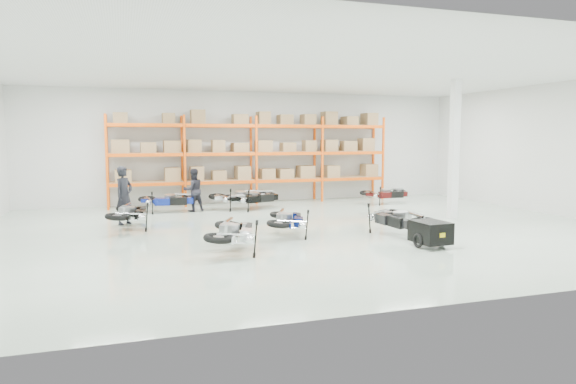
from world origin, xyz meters
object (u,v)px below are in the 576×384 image
object	(u,v)px
moto_back_b	(240,193)
moto_back_d	(386,191)
moto_blue_centre	(288,216)
moto_back_a	(168,197)
person_back	(193,190)
moto_silver_left	(234,227)
moto_black_far_left	(130,209)
moto_back_c	(253,194)
trailer	(430,232)
person_left	(124,195)
moto_touring_right	(397,214)

from	to	relation	value
moto_back_b	moto_back_d	xyz separation A→B (m)	(5.88, -0.27, -0.06)
moto_blue_centre	moto_back_a	world-z (taller)	moto_back_a
moto_back_a	person_back	bearing A→B (deg)	-85.27
moto_silver_left	moto_back_d	size ratio (longest dim) A/B	1.12
moto_blue_centre	person_back	size ratio (longest dim) A/B	1.19
moto_black_far_left	moto_back_c	distance (m)	5.21
moto_silver_left	moto_back_b	bearing A→B (deg)	-85.33
moto_black_far_left	trailer	xyz separation A→B (m)	(6.82, -4.86, -0.22)
trailer	person_left	size ratio (longest dim) A/B	0.84
moto_touring_right	moto_black_far_left	bearing A→B (deg)	151.56
moto_silver_left	moto_back_c	xyz separation A→B (m)	(2.16, 6.79, -0.02)
moto_black_far_left	person_left	size ratio (longest dim) A/B	1.07
moto_touring_right	trailer	bearing A→B (deg)	-92.92
moto_blue_centre	moto_back_b	distance (m)	5.55
moto_black_far_left	moto_back_c	xyz separation A→B (m)	(4.37, 2.83, -0.01)
moto_back_a	moto_back_b	size ratio (longest dim) A/B	0.95
person_left	trailer	bearing A→B (deg)	-86.74
trailer	person_left	bearing A→B (deg)	137.00
moto_back_d	person_back	bearing A→B (deg)	90.96
moto_back_c	person_left	distance (m)	4.93
moto_back_d	person_left	world-z (taller)	person_left
moto_silver_left	moto_back_a	size ratio (longest dim) A/B	1.06
moto_back_a	person_left	distance (m)	2.67
moto_blue_centre	moto_back_d	xyz separation A→B (m)	(5.82, 5.27, -0.03)
moto_silver_left	person_left	world-z (taller)	person_left
moto_back_c	person_back	bearing A→B (deg)	67.42
moto_silver_left	moto_touring_right	size ratio (longest dim) A/B	1.00
moto_back_b	moto_silver_left	bearing A→B (deg)	160.83
trailer	moto_back_c	xyz separation A→B (m)	(-2.45, 7.69, 0.21)
trailer	moto_back_d	distance (m)	8.22
person_back	moto_back_b	bearing A→B (deg)	168.67
moto_silver_left	moto_black_far_left	size ratio (longest dim) A/B	1.02
moto_blue_centre	moto_touring_right	world-z (taller)	moto_touring_right
moto_blue_centre	moto_silver_left	bearing A→B (deg)	58.79
moto_silver_left	person_back	distance (m)	7.00
moto_back_b	moto_back_d	bearing A→B (deg)	-98.13
moto_touring_right	moto_back_d	xyz separation A→B (m)	(2.98, 6.06, -0.06)
moto_back_b	person_left	distance (m)	4.63
moto_silver_left	moto_back_b	size ratio (longest dim) A/B	1.01
moto_touring_right	moto_back_a	size ratio (longest dim) A/B	1.06
moto_touring_right	person_left	size ratio (longest dim) A/B	1.09
moto_black_far_left	moto_back_d	xyz separation A→B (m)	(9.80, 2.80, -0.05)
moto_silver_left	moto_back_a	world-z (taller)	moto_silver_left
moto_touring_right	person_back	size ratio (longest dim) A/B	1.26
moto_silver_left	moto_touring_right	world-z (taller)	moto_silver_left
moto_back_d	moto_black_far_left	bearing A→B (deg)	108.71
moto_blue_centre	trailer	world-z (taller)	moto_blue_centre
trailer	person_back	world-z (taller)	person_back
trailer	moto_blue_centre	bearing A→B (deg)	136.53
moto_back_b	moto_black_far_left	bearing A→B (deg)	122.61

